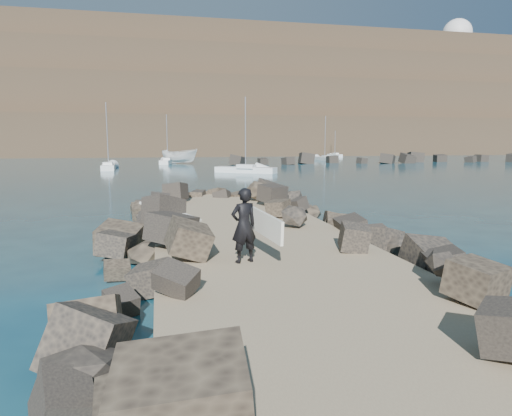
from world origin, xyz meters
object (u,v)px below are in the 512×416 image
at_px(boat_imported, 180,156).
at_px(radome, 457,39).
at_px(surfer_with_board, 246,225).
at_px(sailboat_c, 246,170).
at_px(surfboard_resting, 170,215).

distance_m(boat_imported, radome, 143.56).
bearing_deg(boat_imported, surfer_with_board, -153.87).
bearing_deg(surfer_with_board, radome, 53.52).
bearing_deg(radome, boat_imported, -141.78).
height_order(boat_imported, surfer_with_board, surfer_with_board).
bearing_deg(sailboat_c, surfer_with_board, -100.86).
distance_m(surfboard_resting, boat_imported, 58.28).
relative_size(surfboard_resting, radome, 0.14).
distance_m(surfer_with_board, radome, 188.77).
bearing_deg(surfer_with_board, sailboat_c, 79.14).
relative_size(surfer_with_board, sailboat_c, 0.26).
xyz_separation_m(surfboard_resting, surfer_with_board, (1.68, -4.91, 0.47)).
xyz_separation_m(boat_imported, radome, (108.16, 85.17, 40.73)).
height_order(surfboard_resting, radome, radome).
relative_size(boat_imported, radome, 0.36).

